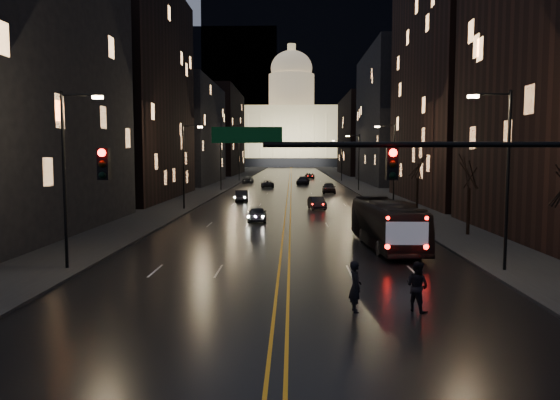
# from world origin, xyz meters

# --- Properties ---
(ground) EXTENTS (900.00, 900.00, 0.00)m
(ground) POSITION_xyz_m (0.00, 0.00, 0.00)
(ground) COLOR black
(ground) RESTS_ON ground
(road) EXTENTS (20.00, 320.00, 0.02)m
(road) POSITION_xyz_m (0.00, 130.00, 0.01)
(road) COLOR black
(road) RESTS_ON ground
(sidewalk_left) EXTENTS (8.00, 320.00, 0.16)m
(sidewalk_left) POSITION_xyz_m (-14.00, 130.00, 0.08)
(sidewalk_left) COLOR black
(sidewalk_left) RESTS_ON ground
(sidewalk_right) EXTENTS (8.00, 320.00, 0.16)m
(sidewalk_right) POSITION_xyz_m (14.00, 130.00, 0.08)
(sidewalk_right) COLOR black
(sidewalk_right) RESTS_ON ground
(center_line) EXTENTS (0.62, 320.00, 0.01)m
(center_line) POSITION_xyz_m (0.00, 130.00, 0.03)
(center_line) COLOR orange
(center_line) RESTS_ON road
(building_left_mid) EXTENTS (12.00, 30.00, 28.00)m
(building_left_mid) POSITION_xyz_m (-21.00, 54.00, 14.00)
(building_left_mid) COLOR black
(building_left_mid) RESTS_ON ground
(building_left_far) EXTENTS (12.00, 34.00, 20.00)m
(building_left_far) POSITION_xyz_m (-21.00, 92.00, 10.00)
(building_left_far) COLOR black
(building_left_far) RESTS_ON ground
(building_left_dist) EXTENTS (12.00, 40.00, 24.00)m
(building_left_dist) POSITION_xyz_m (-21.00, 140.00, 12.00)
(building_left_dist) COLOR black
(building_left_dist) RESTS_ON ground
(building_right_tall) EXTENTS (12.00, 30.00, 38.00)m
(building_right_tall) POSITION_xyz_m (21.00, 50.00, 19.00)
(building_right_tall) COLOR black
(building_right_tall) RESTS_ON ground
(building_right_mid) EXTENTS (12.00, 34.00, 26.00)m
(building_right_mid) POSITION_xyz_m (21.00, 92.00, 13.00)
(building_right_mid) COLOR black
(building_right_mid) RESTS_ON ground
(building_right_dist) EXTENTS (12.00, 40.00, 22.00)m
(building_right_dist) POSITION_xyz_m (21.00, 140.00, 11.00)
(building_right_dist) COLOR black
(building_right_dist) RESTS_ON ground
(mountain_ridge) EXTENTS (520.00, 60.00, 130.00)m
(mountain_ridge) POSITION_xyz_m (40.00, 380.00, 65.00)
(mountain_ridge) COLOR black
(mountain_ridge) RESTS_ON ground
(capitol) EXTENTS (90.00, 50.00, 58.50)m
(capitol) POSITION_xyz_m (0.00, 250.00, 17.15)
(capitol) COLOR black
(capitol) RESTS_ON ground
(traffic_signal) EXTENTS (17.29, 0.45, 7.00)m
(traffic_signal) POSITION_xyz_m (5.91, -0.00, 5.10)
(traffic_signal) COLOR black
(traffic_signal) RESTS_ON ground
(streetlamp_right_near) EXTENTS (2.13, 0.25, 9.00)m
(streetlamp_right_near) POSITION_xyz_m (10.81, 10.00, 5.08)
(streetlamp_right_near) COLOR black
(streetlamp_right_near) RESTS_ON ground
(streetlamp_left_near) EXTENTS (2.13, 0.25, 9.00)m
(streetlamp_left_near) POSITION_xyz_m (-10.81, 10.00, 5.08)
(streetlamp_left_near) COLOR black
(streetlamp_left_near) RESTS_ON ground
(streetlamp_right_mid) EXTENTS (2.13, 0.25, 9.00)m
(streetlamp_right_mid) POSITION_xyz_m (10.81, 40.00, 5.08)
(streetlamp_right_mid) COLOR black
(streetlamp_right_mid) RESTS_ON ground
(streetlamp_left_mid) EXTENTS (2.13, 0.25, 9.00)m
(streetlamp_left_mid) POSITION_xyz_m (-10.81, 40.00, 5.08)
(streetlamp_left_mid) COLOR black
(streetlamp_left_mid) RESTS_ON ground
(streetlamp_right_far) EXTENTS (2.13, 0.25, 9.00)m
(streetlamp_right_far) POSITION_xyz_m (10.81, 70.00, 5.08)
(streetlamp_right_far) COLOR black
(streetlamp_right_far) RESTS_ON ground
(streetlamp_left_far) EXTENTS (2.13, 0.25, 9.00)m
(streetlamp_left_far) POSITION_xyz_m (-10.81, 70.00, 5.08)
(streetlamp_left_far) COLOR black
(streetlamp_left_far) RESTS_ON ground
(streetlamp_right_dist) EXTENTS (2.13, 0.25, 9.00)m
(streetlamp_right_dist) POSITION_xyz_m (10.81, 100.00, 5.08)
(streetlamp_right_dist) COLOR black
(streetlamp_right_dist) RESTS_ON ground
(streetlamp_left_dist) EXTENTS (2.13, 0.25, 9.00)m
(streetlamp_left_dist) POSITION_xyz_m (-10.81, 100.00, 5.08)
(streetlamp_left_dist) COLOR black
(streetlamp_left_dist) RESTS_ON ground
(tree_right_mid) EXTENTS (2.40, 2.40, 6.65)m
(tree_right_mid) POSITION_xyz_m (13.00, 22.00, 4.53)
(tree_right_mid) COLOR black
(tree_right_mid) RESTS_ON ground
(tree_right_far) EXTENTS (2.40, 2.40, 6.65)m
(tree_right_far) POSITION_xyz_m (13.00, 38.00, 4.53)
(tree_right_far) COLOR black
(tree_right_far) RESTS_ON ground
(bus) EXTENTS (3.30, 10.97, 3.01)m
(bus) POSITION_xyz_m (6.38, 17.14, 1.51)
(bus) COLOR black
(bus) RESTS_ON ground
(oncoming_car_a) EXTENTS (1.81, 4.12, 1.38)m
(oncoming_car_a) POSITION_xyz_m (-2.64, 30.13, 0.69)
(oncoming_car_a) COLOR black
(oncoming_car_a) RESTS_ON ground
(oncoming_car_b) EXTENTS (2.02, 4.53, 1.44)m
(oncoming_car_b) POSITION_xyz_m (-5.89, 50.23, 0.72)
(oncoming_car_b) COLOR black
(oncoming_car_b) RESTS_ON ground
(oncoming_car_c) EXTENTS (2.55, 4.78, 1.28)m
(oncoming_car_c) POSITION_xyz_m (-3.96, 78.95, 0.64)
(oncoming_car_c) COLOR black
(oncoming_car_c) RESTS_ON ground
(oncoming_car_d) EXTENTS (2.11, 5.01, 1.45)m
(oncoming_car_d) POSITION_xyz_m (-8.50, 92.54, 0.72)
(oncoming_car_d) COLOR black
(oncoming_car_d) RESTS_ON ground
(receding_car_a) EXTENTS (1.96, 4.29, 1.36)m
(receding_car_a) POSITION_xyz_m (3.04, 40.91, 0.68)
(receding_car_a) COLOR black
(receding_car_a) RESTS_ON ground
(receding_car_b) EXTENTS (2.09, 4.91, 1.65)m
(receding_car_b) POSITION_xyz_m (5.94, 64.67, 0.83)
(receding_car_b) COLOR black
(receding_car_b) RESTS_ON ground
(receding_car_c) EXTENTS (2.81, 5.64, 1.57)m
(receding_car_c) POSITION_xyz_m (2.50, 87.72, 0.79)
(receding_car_c) COLOR black
(receding_car_c) RESTS_ON ground
(receding_car_d) EXTENTS (2.51, 5.05, 1.38)m
(receding_car_d) POSITION_xyz_m (4.57, 112.41, 0.69)
(receding_car_d) COLOR black
(receding_car_d) RESTS_ON ground
(pedestrian_a) EXTENTS (0.56, 0.77, 1.94)m
(pedestrian_a) POSITION_xyz_m (2.77, 3.04, 0.97)
(pedestrian_a) COLOR black
(pedestrian_a) RESTS_ON ground
(pedestrian_b) EXTENTS (1.00, 1.03, 1.91)m
(pedestrian_b) POSITION_xyz_m (5.11, 3.21, 0.95)
(pedestrian_b) COLOR black
(pedestrian_b) RESTS_ON ground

